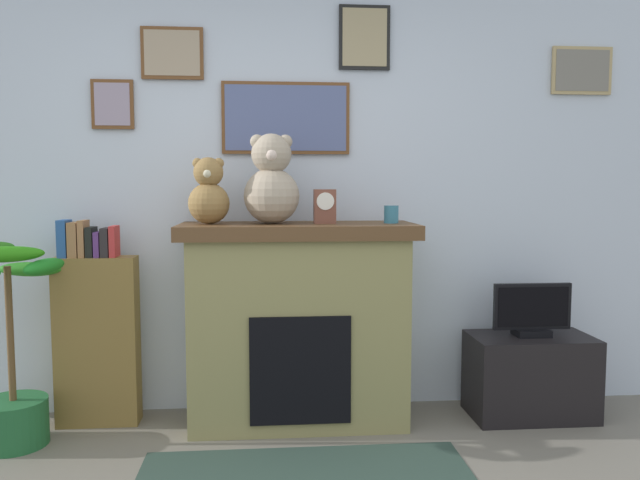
{
  "coord_description": "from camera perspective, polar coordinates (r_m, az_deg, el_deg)",
  "views": [
    {
      "loc": [
        -0.0,
        -1.85,
        1.38
      ],
      "look_at": [
        0.3,
        1.68,
        1.06
      ],
      "focal_mm": 34.86,
      "sensor_mm": 36.0,
      "label": 1
    }
  ],
  "objects": [
    {
      "name": "bookshelf",
      "position": [
        3.82,
        -19.78,
        -7.97
      ],
      "size": [
        0.46,
        0.16,
        1.18
      ],
      "color": "brown",
      "rests_on": "ground_plane"
    },
    {
      "name": "candle_jar",
      "position": [
        3.6,
        6.61,
        2.35
      ],
      "size": [
        0.08,
        0.08,
        0.1
      ],
      "primitive_type": "cylinder",
      "color": "teal",
      "rests_on": "fireplace"
    },
    {
      "name": "teddy_bear_brown",
      "position": [
        3.52,
        -4.42,
        5.2
      ],
      "size": [
        0.31,
        0.31,
        0.51
      ],
      "color": "tan",
      "rests_on": "fireplace"
    },
    {
      "name": "mantel_clock",
      "position": [
        3.54,
        0.49,
        3.11
      ],
      "size": [
        0.12,
        0.09,
        0.19
      ],
      "color": "brown",
      "rests_on": "fireplace"
    },
    {
      "name": "television",
      "position": [
        3.9,
        18.94,
        -6.26
      ],
      "size": [
        0.46,
        0.14,
        0.31
      ],
      "color": "black",
      "rests_on": "tv_stand"
    },
    {
      "name": "fireplace",
      "position": [
        3.63,
        -1.98,
        -7.56
      ],
      "size": [
        1.34,
        0.57,
        1.16
      ],
      "color": "olive",
      "rests_on": "ground_plane"
    },
    {
      "name": "back_wall",
      "position": [
        3.85,
        -4.79,
        3.96
      ],
      "size": [
        5.2,
        0.15,
        2.6
      ],
      "color": "silver",
      "rests_on": "ground_plane"
    },
    {
      "name": "teddy_bear_grey",
      "position": [
        3.53,
        -10.13,
        4.17
      ],
      "size": [
        0.23,
        0.23,
        0.37
      ],
      "color": "olive",
      "rests_on": "fireplace"
    },
    {
      "name": "potted_plant",
      "position": [
        3.71,
        -26.35,
        -10.64
      ],
      "size": [
        0.55,
        0.56,
        1.08
      ],
      "color": "#1E592D",
      "rests_on": "ground_plane"
    },
    {
      "name": "tv_stand",
      "position": [
        3.99,
        18.77,
        -11.74
      ],
      "size": [
        0.71,
        0.4,
        0.49
      ],
      "primitive_type": "cube",
      "color": "black",
      "rests_on": "ground_plane"
    }
  ]
}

